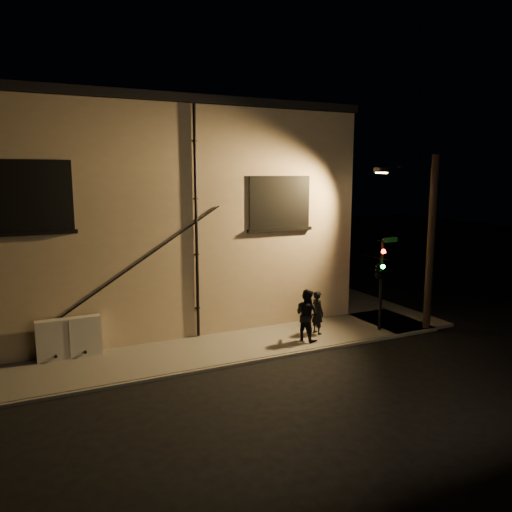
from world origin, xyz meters
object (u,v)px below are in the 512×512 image
utility_cabinet (69,338)px  pedestrian_a (317,312)px  traffic_signal (379,269)px  streetlamp_pole (427,239)px  pedestrian_b (307,315)px

utility_cabinet → pedestrian_a: (8.66, -1.37, 0.16)m
utility_cabinet → pedestrian_a: 8.77m
traffic_signal → streetlamp_pole: 2.27m
utility_cabinet → traffic_signal: (10.88, -2.13, 1.74)m
pedestrian_b → traffic_signal: size_ratio=0.53×
pedestrian_a → pedestrian_b: (-0.75, -0.46, 0.12)m
utility_cabinet → streetlamp_pole: 13.37m
utility_cabinet → streetlamp_pole: size_ratio=0.30×
pedestrian_a → streetlamp_pole: bearing=-111.5°
utility_cabinet → pedestrian_b: size_ratio=1.07×
traffic_signal → streetlamp_pole: streetlamp_pole is taller
pedestrian_a → pedestrian_b: bearing=115.4°
pedestrian_a → traffic_signal: (2.22, -0.76, 1.59)m
pedestrian_b → pedestrian_a: bearing=-78.7°
pedestrian_b → streetlamp_pole: streetlamp_pole is taller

